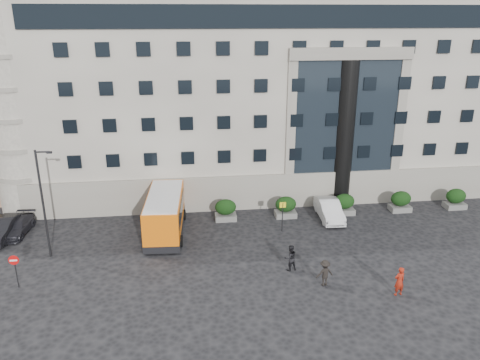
# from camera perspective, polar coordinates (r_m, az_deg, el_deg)

# --- Properties ---
(ground) EXTENTS (120.00, 120.00, 0.00)m
(ground) POSITION_cam_1_polar(r_m,az_deg,el_deg) (33.08, -2.55, -10.51)
(ground) COLOR black
(ground) RESTS_ON ground
(civic_building) EXTENTS (44.00, 24.00, 18.00)m
(civic_building) POSITION_cam_1_polar(r_m,az_deg,el_deg) (51.76, 2.02, 11.14)
(civic_building) COLOR gray
(civic_building) RESTS_ON ground
(entrance_column) EXTENTS (1.80, 1.80, 13.00)m
(entrance_column) POSITION_cam_1_polar(r_m,az_deg,el_deg) (42.54, 12.53, 5.40)
(entrance_column) COLOR black
(entrance_column) RESTS_ON ground
(hedge_a) EXTENTS (1.80, 1.26, 1.84)m
(hedge_a) POSITION_cam_1_polar(r_m,az_deg,el_deg) (39.62, -9.29, -3.96)
(hedge_a) COLOR #5A5A58
(hedge_a) RESTS_ON ground
(hedge_b) EXTENTS (1.80, 1.26, 1.84)m
(hedge_b) POSITION_cam_1_polar(r_m,az_deg,el_deg) (39.71, -1.76, -3.64)
(hedge_b) COLOR #5A5A58
(hedge_b) RESTS_ON ground
(hedge_c) EXTENTS (1.80, 1.26, 1.84)m
(hedge_c) POSITION_cam_1_polar(r_m,az_deg,el_deg) (40.47, 5.60, -3.26)
(hedge_c) COLOR #5A5A58
(hedge_c) RESTS_ON ground
(hedge_d) EXTENTS (1.80, 1.26, 1.84)m
(hedge_d) POSITION_cam_1_polar(r_m,az_deg,el_deg) (41.87, 12.57, -2.86)
(hedge_d) COLOR #5A5A58
(hedge_d) RESTS_ON ground
(hedge_e) EXTENTS (1.80, 1.26, 1.84)m
(hedge_e) POSITION_cam_1_polar(r_m,az_deg,el_deg) (43.85, 19.00, -2.45)
(hedge_e) COLOR #5A5A58
(hedge_e) RESTS_ON ground
(hedge_f) EXTENTS (1.80, 1.26, 1.84)m
(hedge_f) POSITION_cam_1_polar(r_m,az_deg,el_deg) (46.33, 24.80, -2.06)
(hedge_f) COLOR #5A5A58
(hedge_f) RESTS_ON ground
(street_lamp) EXTENTS (1.16, 0.18, 8.00)m
(street_lamp) POSITION_cam_1_polar(r_m,az_deg,el_deg) (35.23, -22.84, -2.30)
(street_lamp) COLOR #262628
(street_lamp) RESTS_ON ground
(bus_stop_sign) EXTENTS (0.50, 0.08, 2.52)m
(bus_stop_sign) POSITION_cam_1_polar(r_m,az_deg,el_deg) (37.46, 5.21, -3.85)
(bus_stop_sign) COLOR #262628
(bus_stop_sign) RESTS_ON ground
(no_entry_sign) EXTENTS (0.64, 0.16, 2.32)m
(no_entry_sign) POSITION_cam_1_polar(r_m,az_deg,el_deg) (33.14, -25.77, -9.30)
(no_entry_sign) COLOR #262628
(no_entry_sign) RESTS_ON ground
(minibus) EXTENTS (3.25, 7.84, 3.21)m
(minibus) POSITION_cam_1_polar(r_m,az_deg,el_deg) (37.51, -9.14, -3.93)
(minibus) COLOR orange
(minibus) RESTS_ON ground
(red_truck) EXTENTS (2.64, 5.56, 2.99)m
(red_truck) POSITION_cam_1_polar(r_m,az_deg,el_deg) (49.39, -18.30, 0.81)
(red_truck) COLOR #98130B
(red_truck) RESTS_ON ground
(parked_car_b) EXTENTS (2.07, 4.88, 1.57)m
(parked_car_b) POSITION_cam_1_polar(r_m,az_deg,el_deg) (41.03, -26.95, -5.32)
(parked_car_b) COLOR black
(parked_car_b) RESTS_ON ground
(parked_car_c) EXTENTS (2.06, 4.40, 1.24)m
(parked_car_c) POSITION_cam_1_polar(r_m,az_deg,el_deg) (41.36, -25.51, -5.15)
(parked_car_c) COLOR black
(parked_car_c) RESTS_ON ground
(parked_car_d) EXTENTS (2.26, 4.79, 1.32)m
(parked_car_d) POSITION_cam_1_polar(r_m,az_deg,el_deg) (49.60, -24.15, -0.92)
(parked_car_d) COLOR black
(parked_car_d) RESTS_ON ground
(white_taxi) EXTENTS (1.93, 4.96, 1.61)m
(white_taxi) POSITION_cam_1_polar(r_m,az_deg,el_deg) (40.73, 10.81, -3.57)
(white_taxi) COLOR silver
(white_taxi) RESTS_ON ground
(pedestrian_a) EXTENTS (0.79, 0.60, 1.94)m
(pedestrian_a) POSITION_cam_1_polar(r_m,az_deg,el_deg) (31.18, 18.85, -11.61)
(pedestrian_a) COLOR maroon
(pedestrian_a) RESTS_ON ground
(pedestrian_b) EXTENTS (1.05, 0.90, 1.86)m
(pedestrian_b) POSITION_cam_1_polar(r_m,az_deg,el_deg) (32.39, 6.15, -9.42)
(pedestrian_b) COLOR black
(pedestrian_b) RESTS_ON ground
(pedestrian_c) EXTENTS (1.25, 0.84, 1.79)m
(pedestrian_c) POSITION_cam_1_polar(r_m,az_deg,el_deg) (31.05, 10.29, -11.09)
(pedestrian_c) COLOR black
(pedestrian_c) RESTS_ON ground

